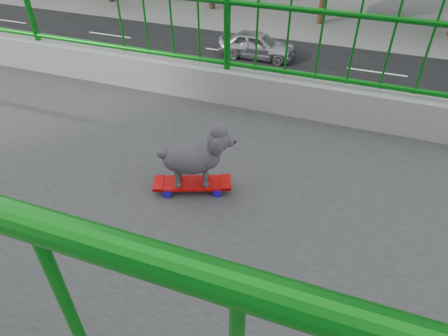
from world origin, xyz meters
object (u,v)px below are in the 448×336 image
Objects in this scene: skateboard at (192,184)px; car_2 at (99,78)px; car_1 at (19,104)px; car_4 at (257,45)px; car_0 at (418,261)px; poodle at (195,156)px.

skateboard reaches higher than car_2.
car_4 reaches higher than car_1.
car_0 reaches higher than car_4.
car_1 is 12.22m from car_4.
car_0 is (-5.85, 3.31, -6.30)m from skateboard.
car_2 reaches higher than car_1.
skateboard is 0.13× the size of car_1.
poodle reaches higher than skateboard.
car_0 is 0.91× the size of car_2.
poodle is 9.36m from car_0.
car_0 reaches higher than car_2.
car_1 is 3.65m from car_2.
car_2 is (-3.20, 1.76, 0.01)m from car_1.
car_0 is 1.06× the size of car_4.
poodle is 0.09× the size of car_2.
car_1 is at bearing 151.18° from car_2.
poodle reaches higher than car_2.
skateboard is 9.21m from car_0.
car_0 is 1.09× the size of car_1.
car_2 is 8.64m from car_4.
car_0 is at bearing -115.04° from car_2.
skateboard is 0.11× the size of car_2.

